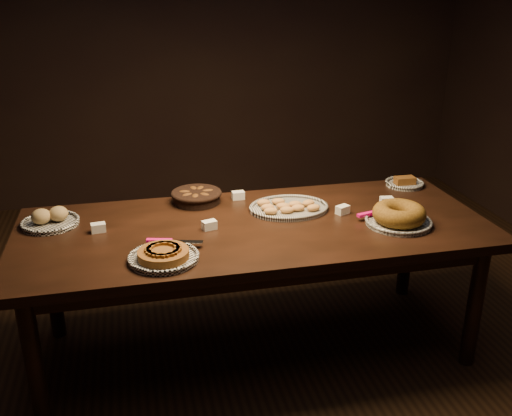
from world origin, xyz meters
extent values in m
plane|color=black|center=(0.00, 0.00, 0.00)|extent=(5.00, 5.00, 0.00)
cube|color=black|center=(0.00, 0.00, 0.72)|extent=(2.40, 1.00, 0.05)
cylinder|color=black|center=(-1.08, -0.38, 0.35)|extent=(0.08, 0.08, 0.70)
cylinder|color=black|center=(1.08, -0.38, 0.35)|extent=(0.08, 0.08, 0.70)
cylinder|color=black|center=(-1.08, 0.38, 0.35)|extent=(0.08, 0.08, 0.70)
cylinder|color=black|center=(1.08, 0.38, 0.35)|extent=(0.08, 0.08, 0.70)
torus|color=white|center=(-0.49, -0.30, 0.77)|extent=(0.32, 0.32, 0.02)
cylinder|color=#552F11|center=(-0.49, -0.30, 0.78)|extent=(0.27, 0.27, 0.04)
cube|color=#4E270D|center=(-0.42, -0.29, 0.80)|extent=(0.04, 0.08, 0.01)
cube|color=#4E270D|center=(-0.44, -0.26, 0.80)|extent=(0.07, 0.07, 0.01)
cube|color=#4E270D|center=(-0.47, -0.24, 0.80)|extent=(0.08, 0.04, 0.01)
cube|color=#4E270D|center=(-0.51, -0.24, 0.80)|extent=(0.08, 0.05, 0.01)
cube|color=#4E270D|center=(-0.54, -0.26, 0.80)|extent=(0.06, 0.08, 0.01)
cube|color=#4E270D|center=(-0.55, -0.30, 0.80)|extent=(0.03, 0.08, 0.01)
cube|color=#4E270D|center=(-0.54, -0.33, 0.80)|extent=(0.06, 0.08, 0.01)
cube|color=#4E270D|center=(-0.52, -0.36, 0.80)|extent=(0.08, 0.06, 0.01)
cube|color=#4E270D|center=(-0.48, -0.36, 0.80)|extent=(0.08, 0.03, 0.01)
cube|color=#4E270D|center=(-0.45, -0.35, 0.80)|extent=(0.08, 0.07, 0.01)
cube|color=#4E270D|center=(-0.43, -0.32, 0.80)|extent=(0.05, 0.08, 0.01)
cube|color=#FF0C7F|center=(-0.49, -0.15, 0.78)|extent=(0.12, 0.05, 0.02)
cube|color=silver|center=(-0.37, -0.19, 0.78)|extent=(0.15, 0.07, 0.00)
torus|color=black|center=(0.22, 0.15, 0.77)|extent=(0.35, 0.35, 0.02)
ellipsoid|color=#A0682E|center=(0.11, 0.09, 0.78)|extent=(0.08, 0.06, 0.04)
ellipsoid|color=#A0682E|center=(0.19, 0.09, 0.78)|extent=(0.08, 0.06, 0.04)
ellipsoid|color=#A0682E|center=(0.26, 0.10, 0.78)|extent=(0.08, 0.05, 0.04)
ellipsoid|color=#A0682E|center=(0.34, 0.08, 0.78)|extent=(0.08, 0.06, 0.04)
ellipsoid|color=#A0682E|center=(0.10, 0.14, 0.78)|extent=(0.08, 0.05, 0.04)
ellipsoid|color=#A0682E|center=(0.19, 0.14, 0.78)|extent=(0.09, 0.07, 0.04)
ellipsoid|color=#A0682E|center=(0.26, 0.15, 0.78)|extent=(0.08, 0.06, 0.04)
ellipsoid|color=#A0682E|center=(0.34, 0.16, 0.78)|extent=(0.09, 0.07, 0.04)
ellipsoid|color=#A0682E|center=(0.10, 0.22, 0.78)|extent=(0.08, 0.05, 0.04)
ellipsoid|color=#A0682E|center=(0.18, 0.22, 0.78)|extent=(0.08, 0.06, 0.04)
torus|color=black|center=(0.72, -0.16, 0.77)|extent=(0.34, 0.34, 0.02)
torus|color=brown|center=(0.72, -0.16, 0.81)|extent=(0.29, 0.29, 0.09)
cube|color=#FF0C7F|center=(0.59, -0.06, 0.78)|extent=(0.12, 0.05, 0.02)
cube|color=silver|center=(0.71, -0.03, 0.78)|extent=(0.15, 0.07, 0.00)
cylinder|color=black|center=(-0.25, 0.38, 0.78)|extent=(0.27, 0.27, 0.07)
torus|color=black|center=(-0.25, 0.38, 0.80)|extent=(0.29, 0.29, 0.02)
ellipsoid|color=#32190A|center=(-0.18, 0.38, 0.80)|extent=(0.09, 0.05, 0.04)
ellipsoid|color=#32190A|center=(-0.22, 0.44, 0.80)|extent=(0.08, 0.10, 0.04)
ellipsoid|color=#32190A|center=(-0.26, 0.45, 0.80)|extent=(0.06, 0.09, 0.04)
ellipsoid|color=#32190A|center=(-0.31, 0.40, 0.80)|extent=(0.09, 0.07, 0.04)
ellipsoid|color=#32190A|center=(-0.31, 0.34, 0.80)|extent=(0.10, 0.09, 0.04)
ellipsoid|color=#32190A|center=(-0.26, 0.32, 0.80)|extent=(0.06, 0.09, 0.04)
ellipsoid|color=#32190A|center=(-0.21, 0.33, 0.80)|extent=(0.09, 0.10, 0.04)
torus|color=white|center=(-1.02, 0.23, 0.77)|extent=(0.29, 0.29, 0.02)
ellipsoid|color=#997347|center=(-1.06, 0.23, 0.80)|extent=(0.10, 0.10, 0.08)
ellipsoid|color=#997347|center=(-0.98, 0.24, 0.80)|extent=(0.10, 0.10, 0.08)
torus|color=black|center=(1.02, 0.38, 0.77)|extent=(0.23, 0.23, 0.02)
cube|color=#552F11|center=(1.02, 0.38, 0.78)|extent=(0.12, 0.07, 0.04)
cube|color=white|center=(-0.24, -0.01, 0.77)|extent=(0.08, 0.06, 0.04)
cube|color=white|center=(-0.01, 0.38, 0.77)|extent=(0.07, 0.05, 0.04)
cube|color=white|center=(0.49, 0.04, 0.77)|extent=(0.08, 0.07, 0.04)
cube|color=white|center=(-0.78, 0.08, 0.77)|extent=(0.08, 0.05, 0.04)
cube|color=white|center=(0.78, 0.11, 0.77)|extent=(0.07, 0.05, 0.04)
camera|label=1|loc=(-0.59, -2.61, 1.91)|focal=40.00mm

